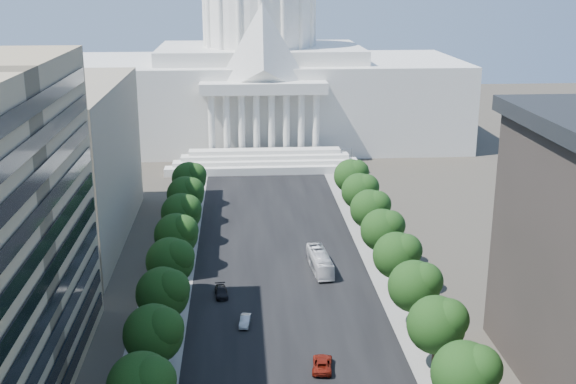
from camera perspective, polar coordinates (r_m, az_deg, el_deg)
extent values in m
cube|color=black|center=(133.77, -0.79, -4.83)|extent=(30.00, 260.00, 0.01)
cube|color=gray|center=(134.16, -8.95, -4.98)|extent=(8.00, 260.00, 0.02)
cube|color=gray|center=(136.07, 7.25, -4.59)|extent=(8.00, 260.00, 0.02)
cube|color=white|center=(222.38, -2.19, 7.23)|extent=(120.00, 50.00, 25.00)
cube|color=white|center=(220.45, -2.23, 10.95)|extent=(60.00, 40.00, 4.00)
cube|color=white|center=(194.48, -1.95, 8.24)|extent=(34.00, 8.00, 3.00)
cylinder|color=white|center=(219.68, -2.26, 13.54)|extent=(32.00, 32.00, 16.00)
cube|color=gray|center=(144.51, -20.43, 1.99)|extent=(38.00, 52.00, 30.00)
sphere|color=black|center=(81.70, -10.68, -14.40)|extent=(5.32, 5.32, 5.32)
cylinder|color=#33261C|center=(95.71, -10.45, -13.46)|extent=(0.56, 0.56, 2.94)
sphere|color=black|center=(93.46, -10.60, -10.96)|extent=(7.60, 7.60, 7.60)
sphere|color=black|center=(92.12, -9.86, -10.56)|extent=(5.32, 5.32, 5.32)
cylinder|color=#33261C|center=(106.20, -9.76, -10.21)|extent=(0.56, 0.56, 2.94)
sphere|color=black|center=(104.18, -9.88, -7.91)|extent=(7.60, 7.60, 7.60)
sphere|color=black|center=(102.88, -9.21, -7.50)|extent=(5.32, 5.32, 5.32)
cylinder|color=#33261C|center=(116.98, -9.20, -7.56)|extent=(0.56, 0.56, 2.94)
sphere|color=black|center=(115.14, -9.31, -5.42)|extent=(7.60, 7.60, 7.60)
sphere|color=black|center=(113.90, -8.70, -5.03)|extent=(5.32, 5.32, 5.32)
cylinder|color=#33261C|center=(127.98, -8.75, -5.35)|extent=(0.56, 0.56, 2.94)
sphere|color=black|center=(126.30, -8.84, -3.38)|extent=(7.60, 7.60, 7.60)
sphere|color=black|center=(125.09, -8.28, -3.00)|extent=(5.32, 5.32, 5.32)
cylinder|color=#33261C|center=(139.14, -8.37, -3.50)|extent=(0.56, 0.56, 2.94)
sphere|color=black|center=(137.60, -8.45, -1.66)|extent=(7.60, 7.60, 7.60)
sphere|color=black|center=(136.42, -7.94, -1.30)|extent=(5.32, 5.32, 5.32)
cylinder|color=#33261C|center=(150.43, -8.05, -1.92)|extent=(0.56, 0.56, 2.94)
sphere|color=black|center=(149.01, -8.12, -0.21)|extent=(7.60, 7.60, 7.60)
sphere|color=black|center=(147.86, -7.64, 0.14)|extent=(5.32, 5.32, 5.32)
cylinder|color=#33261C|center=(161.82, -7.77, -0.57)|extent=(0.56, 0.56, 2.94)
sphere|color=black|center=(160.50, -7.84, 1.03)|extent=(7.60, 7.60, 7.60)
sphere|color=black|center=(159.38, -7.39, 1.36)|extent=(5.32, 5.32, 5.32)
sphere|color=black|center=(85.99, 13.76, -13.79)|extent=(7.60, 7.60, 7.60)
sphere|color=black|center=(85.20, 14.85, -13.30)|extent=(5.32, 5.32, 5.32)
cylinder|color=#33261C|center=(98.24, 11.45, -12.68)|extent=(0.56, 0.56, 2.94)
sphere|color=black|center=(96.04, 11.62, -10.23)|extent=(7.60, 7.60, 7.60)
sphere|color=black|center=(95.24, 12.56, -9.77)|extent=(5.32, 5.32, 5.32)
cylinder|color=#33261C|center=(108.48, 9.80, -9.61)|extent=(0.56, 0.56, 2.94)
sphere|color=black|center=(106.50, 9.92, -7.34)|extent=(7.60, 7.60, 7.60)
sphere|color=black|center=(105.69, 10.76, -6.91)|extent=(5.32, 5.32, 5.32)
cylinder|color=#33261C|center=(119.05, 8.45, -7.08)|extent=(0.56, 0.56, 2.94)
sphere|color=black|center=(117.25, 8.55, -4.97)|extent=(7.60, 7.60, 7.60)
sphere|color=black|center=(116.44, 9.29, -4.56)|extent=(5.32, 5.32, 5.32)
cylinder|color=#33261C|center=(129.87, 7.34, -4.96)|extent=(0.56, 0.56, 2.94)
sphere|color=black|center=(128.22, 7.42, -3.00)|extent=(7.60, 7.60, 7.60)
sphere|color=black|center=(127.41, 8.09, -2.62)|extent=(5.32, 5.32, 5.32)
cylinder|color=#33261C|center=(140.89, 6.41, -3.16)|extent=(0.56, 0.56, 2.94)
sphere|color=black|center=(139.37, 6.47, -1.35)|extent=(7.60, 7.60, 7.60)
sphere|color=black|center=(138.55, 7.08, -0.98)|extent=(5.32, 5.32, 5.32)
cylinder|color=#33261C|center=(152.05, 5.61, -1.63)|extent=(0.56, 0.56, 2.94)
sphere|color=black|center=(150.64, 5.66, 0.06)|extent=(7.60, 7.60, 7.60)
sphere|color=black|center=(149.83, 6.23, 0.41)|extent=(5.32, 5.32, 5.32)
cylinder|color=#33261C|center=(163.33, 4.93, -0.31)|extent=(0.56, 0.56, 2.94)
sphere|color=black|center=(162.02, 4.97, 1.28)|extent=(7.60, 7.60, 7.60)
sphere|color=black|center=(161.21, 5.49, 1.60)|extent=(5.32, 5.32, 5.32)
cylinder|color=gray|center=(84.28, 14.95, -12.50)|extent=(2.40, 0.14, 0.14)
sphere|color=gray|center=(83.99, 14.22, -12.63)|extent=(0.44, 0.44, 0.44)
cylinder|color=gray|center=(107.79, 11.18, -8.09)|extent=(0.18, 0.18, 9.00)
cylinder|color=gray|center=(105.78, 10.68, -6.00)|extent=(2.40, 0.14, 0.14)
sphere|color=gray|center=(105.55, 10.10, -6.08)|extent=(0.44, 0.44, 0.44)
cylinder|color=gray|center=(130.21, 8.39, -3.51)|extent=(0.18, 0.18, 9.00)
cylinder|color=gray|center=(128.55, 7.95, -1.73)|extent=(2.40, 0.14, 0.14)
sphere|color=gray|center=(128.37, 7.46, -1.79)|extent=(0.44, 0.44, 0.44)
cylinder|color=gray|center=(153.43, 6.45, -0.30)|extent=(0.18, 0.18, 9.00)
cylinder|color=gray|center=(152.03, 6.05, 1.24)|extent=(2.40, 0.14, 0.14)
sphere|color=gray|center=(151.87, 5.64, 1.20)|extent=(0.44, 0.44, 0.44)
cylinder|color=gray|center=(177.14, 5.02, 2.06)|extent=(0.18, 0.18, 9.00)
cylinder|color=gray|center=(175.92, 4.67, 3.41)|extent=(2.40, 0.14, 0.14)
sphere|color=gray|center=(175.79, 4.31, 3.37)|extent=(0.44, 0.44, 0.44)
imported|color=#ACAEB4|center=(107.42, -3.40, -10.13)|extent=(1.97, 4.23, 1.34)
imported|color=maroon|center=(96.45, 2.72, -13.41)|extent=(3.22, 5.71, 1.51)
imported|color=black|center=(116.77, -5.30, -7.87)|extent=(2.41, 4.92, 1.38)
imported|color=silver|center=(125.63, 2.53, -5.50)|extent=(3.71, 12.09, 3.32)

